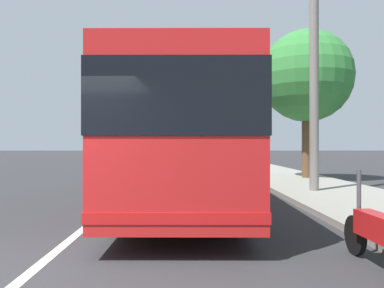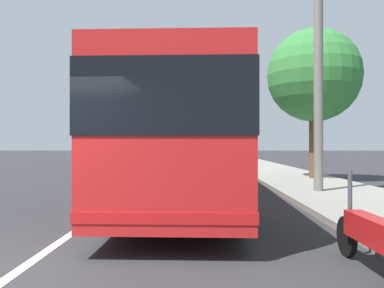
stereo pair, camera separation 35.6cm
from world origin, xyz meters
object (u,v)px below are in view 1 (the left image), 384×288
Objects in this scene: car_behind_bus at (138,155)px; roadside_tree_mid_block at (307,76)px; motorcycle_mid_row at (384,236)px; car_ahead_same_lane at (158,151)px; utility_pole at (314,62)px; coach_bus at (185,136)px; car_oncoming at (150,153)px.

roadside_tree_mid_block is (-18.26, -9.63, 3.93)m from car_behind_bus.
car_ahead_same_lane is (52.06, 6.28, 0.31)m from motorcycle_mid_row.
roadside_tree_mid_block reaches higher than motorcycle_mid_row.
car_behind_bus reaches higher than motorcycle_mid_row.
car_ahead_same_lane is 45.14m from utility_pole.
car_behind_bus is 21.00m from car_ahead_same_lane.
coach_bus is at bearing 9.46° from car_behind_bus.
roadside_tree_mid_block is at bearing 27.65° from car_behind_bus.
car_oncoming is (8.42, -0.36, -0.01)m from car_behind_bus.
coach_bus is 46.12m from car_ahead_same_lane.
motorcycle_mid_row is at bearing -156.79° from coach_bus.
roadside_tree_mid_block is at bearing -14.59° from motorcycle_mid_row.
car_behind_bus is 1.06× the size of car_oncoming.
roadside_tree_mid_block reaches higher than car_behind_bus.
utility_pole is (-23.31, -8.33, 3.54)m from car_behind_bus.
coach_bus is 1.72× the size of roadside_tree_mid_block.
car_oncoming is at bearing 19.16° from roadside_tree_mid_block.
utility_pole reaches higher than motorcycle_mid_row.
coach_bus is at bearing 111.82° from utility_pole.
car_behind_bus is at bearing 10.84° from coach_bus.
coach_bus reaches higher than motorcycle_mid_row.
utility_pole is at bearing -13.59° from motorcycle_mid_row.
motorcycle_mid_row is 13.78m from roadside_tree_mid_block.
roadside_tree_mid_block is (6.69, -5.40, 2.81)m from coach_bus.
motorcycle_mid_row is (-6.11, -2.47, -1.37)m from coach_bus.
car_oncoming is at bearing 7.43° from motorcycle_mid_row.
car_ahead_same_lane is (21.00, -0.41, 0.06)m from car_behind_bus.
coach_bus is 6.73m from motorcycle_mid_row.
coach_bus reaches higher than car_behind_bus.
utility_pole reaches higher than car_oncoming.
roadside_tree_mid_block is 0.79× the size of utility_pole.
utility_pole reaches higher than roadside_tree_mid_block.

